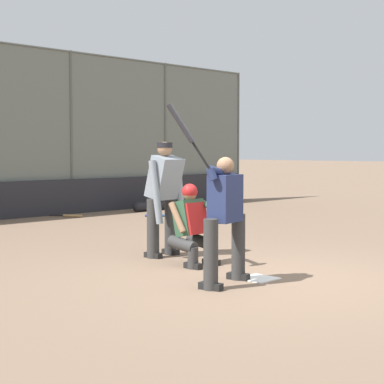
% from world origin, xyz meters
% --- Properties ---
extents(ground_plane, '(160.00, 160.00, 0.00)m').
position_xyz_m(ground_plane, '(0.00, 0.00, 0.00)').
color(ground_plane, '#7A604C').
extents(home_plate_marker, '(0.43, 0.43, 0.01)m').
position_xyz_m(home_plate_marker, '(0.00, 0.00, 0.01)').
color(home_plate_marker, white).
rests_on(home_plate_marker, ground_plane).
extents(batter_at_plate, '(1.09, 0.58, 2.14)m').
position_xyz_m(batter_at_plate, '(0.55, -0.08, 0.83)').
color(batter_at_plate, '#333333').
rests_on(batter_at_plate, ground_plane).
extents(catcher_behind_plate, '(0.61, 0.71, 1.14)m').
position_xyz_m(catcher_behind_plate, '(-0.11, -1.23, 0.59)').
color(catcher_behind_plate, '#333333').
rests_on(catcher_behind_plate, ground_plane).
extents(umpire_home, '(0.70, 0.47, 1.73)m').
position_xyz_m(umpire_home, '(-0.34, -2.08, 0.93)').
color(umpire_home, '#333333').
rests_on(umpire_home, ground_plane).
extents(spare_bat_near_backstop, '(0.67, 0.68, 0.07)m').
position_xyz_m(spare_bat_near_backstop, '(-4.20, -6.44, 0.03)').
color(spare_bat_near_backstop, black).
rests_on(spare_bat_near_backstop, ground_plane).
extents(spare_bat_third_base_side, '(0.49, 0.74, 0.07)m').
position_xyz_m(spare_bat_third_base_side, '(-2.64, -7.89, 0.03)').
color(spare_bat_third_base_side, black).
rests_on(spare_bat_third_base_side, ground_plane).
extents(equipment_bag_dugout_side, '(1.32, 0.26, 0.26)m').
position_xyz_m(equipment_bag_dugout_side, '(-5.16, -7.74, 0.13)').
color(equipment_bag_dugout_side, black).
rests_on(equipment_bag_dugout_side, ground_plane).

